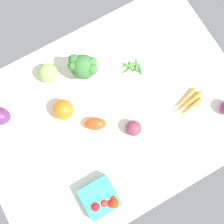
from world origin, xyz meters
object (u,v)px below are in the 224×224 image
at_px(okra_pile, 133,68).
at_px(broccoli_head, 84,67).
at_px(berry_basket, 101,199).
at_px(roma_tomato, 95,124).
at_px(heirloom_tomato_green, 48,73).
at_px(red_onion_near_basket, 134,128).
at_px(heirloom_tomato_orange, 64,110).
at_px(carrot_bunch, 186,104).

bearing_deg(okra_pile, broccoli_head, 157.61).
bearing_deg(berry_basket, broccoli_head, 68.45).
relative_size(berry_basket, roma_tomato, 1.45).
height_order(heirloom_tomato_green, okra_pile, heirloom_tomato_green).
height_order(red_onion_near_basket, okra_pile, red_onion_near_basket).
height_order(heirloom_tomato_orange, red_onion_near_basket, heirloom_tomato_orange).
distance_m(berry_basket, broccoli_head, 0.48).
bearing_deg(carrot_bunch, heirloom_tomato_green, 138.07).
xyz_separation_m(berry_basket, red_onion_near_basket, (0.23, 0.16, 0.00)).
bearing_deg(roma_tomato, heirloom_tomato_green, 128.98).
relative_size(heirloom_tomato_green, carrot_bunch, 0.49).
bearing_deg(broccoli_head, heirloom_tomato_orange, -145.95).
bearing_deg(red_onion_near_basket, berry_basket, -144.81).
height_order(carrot_bunch, okra_pile, carrot_bunch).
height_order(heirloom_tomato_orange, okra_pile, heirloom_tomato_orange).
distance_m(carrot_bunch, broccoli_head, 0.42).
distance_m(heirloom_tomato_green, roma_tomato, 0.27).
height_order(heirloom_tomato_orange, roma_tomato, heirloom_tomato_orange).
xyz_separation_m(carrot_bunch, heirloom_tomato_orange, (-0.42, 0.21, 0.03)).
distance_m(roma_tomato, broccoli_head, 0.22).
bearing_deg(roma_tomato, carrot_bunch, 8.70).
xyz_separation_m(carrot_bunch, red_onion_near_basket, (-0.23, 0.02, 0.02)).
height_order(red_onion_near_basket, broccoli_head, broccoli_head).
bearing_deg(red_onion_near_basket, carrot_bunch, -4.57).
bearing_deg(broccoli_head, roma_tomato, -107.72).
xyz_separation_m(berry_basket, okra_pile, (0.35, 0.37, -0.02)).
height_order(berry_basket, broccoli_head, broccoli_head).
relative_size(heirloom_tomato_orange, broccoli_head, 0.62).
bearing_deg(okra_pile, red_onion_near_basket, -120.12).
bearing_deg(broccoli_head, berry_basket, -111.55).
xyz_separation_m(berry_basket, roma_tomato, (0.11, 0.25, -0.01)).
relative_size(heirloom_tomato_green, red_onion_near_basket, 1.27).
bearing_deg(heirloom_tomato_green, broccoli_head, -26.17).
relative_size(heirloom_tomato_green, heirloom_tomato_orange, 0.97).
xyz_separation_m(carrot_bunch, broccoli_head, (-0.28, 0.30, 0.07)).
distance_m(heirloom_tomato_orange, okra_pile, 0.32).
bearing_deg(broccoli_head, red_onion_near_basket, -79.67).
distance_m(heirloom_tomato_orange, red_onion_near_basket, 0.27).
relative_size(red_onion_near_basket, broccoli_head, 0.47).
distance_m(carrot_bunch, red_onion_near_basket, 0.23).
height_order(carrot_bunch, red_onion_near_basket, red_onion_near_basket).
bearing_deg(heirloom_tomato_orange, broccoli_head, 34.05).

